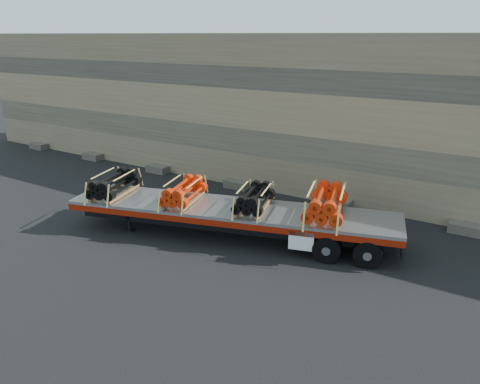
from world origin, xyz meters
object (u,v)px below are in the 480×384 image
(bundle_midrear, at_px, (254,199))
(bundle_rear, at_px, (326,204))
(bundle_front, at_px, (114,185))
(trailer, at_px, (231,222))
(bundle_midfront, at_px, (184,192))

(bundle_midrear, relative_size, bundle_rear, 0.82)
(bundle_front, bearing_deg, trailer, 0.00)
(trailer, relative_size, bundle_midrear, 5.66)
(bundle_front, xyz_separation_m, bundle_midrear, (5.24, 1.49, -0.03))
(bundle_midfront, relative_size, bundle_midrear, 1.02)
(bundle_rear, bearing_deg, bundle_front, -180.00)
(bundle_front, bearing_deg, bundle_midrear, 0.00)
(bundle_midrear, xyz_separation_m, bundle_rear, (2.36, 0.67, 0.08))
(bundle_front, distance_m, bundle_midrear, 5.44)
(bundle_front, height_order, bundle_rear, bundle_rear)
(bundle_midfront, relative_size, bundle_rear, 0.84)
(bundle_midrear, bearing_deg, trailer, 180.00)
(bundle_front, distance_m, bundle_rear, 7.90)
(trailer, xyz_separation_m, bundle_midfront, (-1.70, -0.49, 0.96))
(trailer, bearing_deg, bundle_midrear, -0.00)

